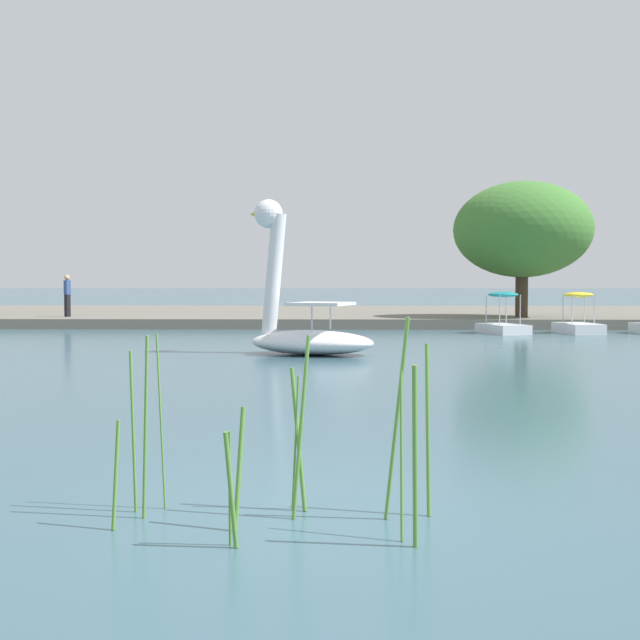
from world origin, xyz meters
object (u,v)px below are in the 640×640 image
object	(u,v)px
tree_broadleaf_left	(522,230)
person_on_path	(67,294)
swan_boat	(304,321)
pedal_boat_teal	(503,321)
pedal_boat_yellow	(578,322)

from	to	relation	value
tree_broadleaf_left	person_on_path	bearing A→B (deg)	-179.67
swan_boat	tree_broadleaf_left	bearing A→B (deg)	57.72
pedal_boat_teal	tree_broadleaf_left	xyz separation A→B (m)	(1.77, 4.88, 3.64)
pedal_boat_teal	pedal_boat_yellow	world-z (taller)	pedal_boat_teal
tree_broadleaf_left	person_on_path	size ratio (longest dim) A/B	4.40
swan_boat	pedal_boat_teal	bearing A→B (deg)	52.04
pedal_boat_teal	pedal_boat_yellow	distance (m)	2.77
pedal_boat_yellow	tree_broadleaf_left	bearing A→B (deg)	101.82
swan_boat	pedal_boat_teal	xyz separation A→B (m)	(6.92, 8.86, -0.41)
swan_boat	pedal_boat_teal	distance (m)	11.25
person_on_path	pedal_boat_yellow	bearing A→B (deg)	-12.88
swan_boat	person_on_path	bearing A→B (deg)	128.25
swan_boat	tree_broadleaf_left	size ratio (longest dim) A/B	0.51
pedal_boat_yellow	pedal_boat_teal	bearing A→B (deg)	-177.98
pedal_boat_teal	tree_broadleaf_left	bearing A→B (deg)	70.09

